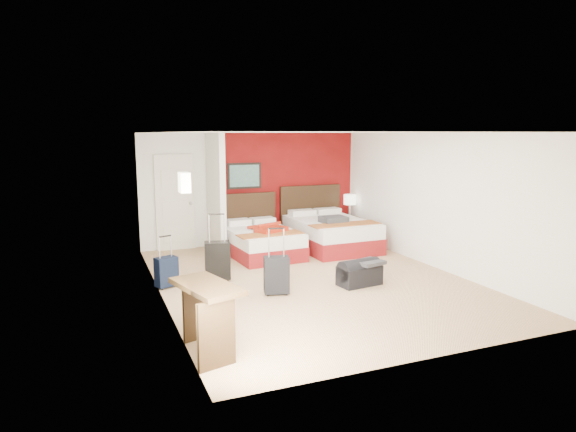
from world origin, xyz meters
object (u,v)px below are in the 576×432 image
nightstand (349,227)px  desk (208,318)px  suitcase_navy (166,273)px  duffel_bag (359,274)px  suitcase_black (218,262)px  suitcase_charcoal (276,277)px  bed_right (331,234)px  red_suitcase_open (268,228)px  table_lamp (350,206)px  bed_left (261,243)px

nightstand → desk: (-4.59, -5.01, 0.15)m
suitcase_navy → duffel_bag: suitcase_navy is taller
nightstand → suitcase_black: bearing=-147.0°
suitcase_charcoal → bed_right: bearing=62.4°
suitcase_navy → red_suitcase_open: bearing=10.5°
table_lamp → bed_right: bearing=-138.3°
red_suitcase_open → desk: 4.59m
bed_right → duffel_bag: 2.71m
bed_right → suitcase_black: 3.23m
red_suitcase_open → duffel_bag: bearing=-93.7°
red_suitcase_open → nightstand: red_suitcase_open is taller
suitcase_black → suitcase_navy: (-0.87, -0.09, -0.08)m
bed_right → table_lamp: bearing=40.4°
bed_left → bed_right: bearing=-1.4°
table_lamp → suitcase_charcoal: size_ratio=0.93×
suitcase_black → table_lamp: bearing=41.7°
bed_left → desk: 4.63m
suitcase_navy → desk: bearing=-109.4°
nightstand → suitcase_navy: nightstand is taller
red_suitcase_open → desk: bearing=-139.1°
bed_left → table_lamp: bearing=15.1°
red_suitcase_open → desk: (-2.17, -4.04, -0.18)m
red_suitcase_open → nightstand: bearing=1.0°
table_lamp → suitcase_black: table_lamp is taller
bed_left → suitcase_navy: bearing=-149.5°
table_lamp → suitcase_black: (-3.79, -2.24, -0.47)m
bed_right → table_lamp: table_lamp is taller
suitcase_black → duffel_bag: bearing=-17.5°
bed_left → nightstand: (2.52, 0.87, -0.01)m
bed_right → suitcase_black: suitcase_black is taller
red_suitcase_open → suitcase_black: 1.89m
suitcase_black → bed_left: bearing=58.5°
suitcase_black → suitcase_charcoal: size_ratio=1.12×
bed_right → nightstand: size_ratio=4.01×
bed_right → red_suitcase_open: size_ratio=2.57×
red_suitcase_open → suitcase_black: bearing=-157.8°
bed_right → red_suitcase_open: 1.56m
desk → nightstand: bearing=32.2°
suitcase_charcoal → suitcase_navy: 1.83m
nightstand → suitcase_charcoal: size_ratio=0.92×
suitcase_black → desk: desk is taller
bed_right → table_lamp: size_ratio=3.97×
duffel_bag → desk: (-2.91, -1.62, 0.23)m
desk → bed_right: bearing=33.4°
bed_left → red_suitcase_open: (0.10, -0.10, 0.32)m
suitcase_navy → bed_right: bearing=1.3°
table_lamp → suitcase_black: 4.43m
suitcase_navy → duffel_bag: 3.16m
suitcase_black → suitcase_navy: size_ratio=1.34×
bed_right → red_suitcase_open: bearing=-175.0°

